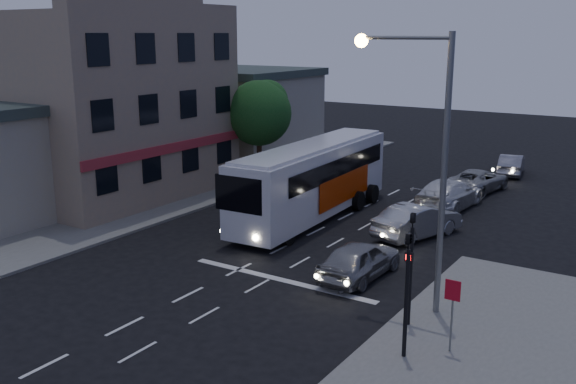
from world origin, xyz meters
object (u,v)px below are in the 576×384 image
Objects in this scene: traffic_signal_side at (407,280)px; streetlight at (426,142)px; street_tree at (259,110)px; tour_bus at (313,178)px; traffic_signal_main at (411,255)px; car_sedan_b at (449,194)px; car_suv at (359,259)px; regulatory_sign at (452,304)px; car_sedan_c at (478,180)px; car_extra at (511,165)px; car_sedan_a at (418,221)px.

traffic_signal_side is 0.46× the size of streetlight.
streetlight is 1.45× the size of street_tree.
traffic_signal_side is (9.60, -11.07, 0.39)m from tour_bus.
traffic_signal_side is at bearing -70.51° from traffic_signal_main.
tour_bus is at bearing 49.10° from car_sedan_b.
street_tree is at bearing -39.64° from car_suv.
regulatory_sign is 0.35× the size of street_tree.
tour_bus reaches higher than regulatory_sign.
tour_bus is 11.51m from car_sedan_c.
tour_bus is 14.66m from traffic_signal_side.
car_extra is at bearing 67.04° from tour_bus.
car_sedan_c is at bearing 22.05° from street_tree.
streetlight is at bearing 128.75° from regulatory_sign.
regulatory_sign is (5.27, -20.22, 0.93)m from car_sedan_c.
tour_bus is 2.86× the size of car_suv.
car_sedan_a is 11.78m from traffic_signal_side.
car_sedan_a is (-0.05, 5.96, 0.03)m from car_suv.
tour_bus is at bearing 130.94° from traffic_signal_side.
car_sedan_c is at bearing -70.91° from car_sedan_a.
traffic_signal_side reaches higher than car_sedan_b.
car_sedan_c is at bearing 59.26° from tour_bus.
street_tree reaches higher than traffic_signal_side.
traffic_signal_side is at bearing 127.42° from car_sedan_a.
tour_bus is 16.93m from car_extra.
car_suv is 21.92m from car_extra.
car_sedan_a is 11.20m from regulatory_sign.
car_sedan_b is 0.61× the size of streetlight.
regulatory_sign is 23.40m from street_tree.
car_sedan_a is 0.52× the size of streetlight.
traffic_signal_side is at bearing -44.50° from street_tree.
regulatory_sign is 0.24× the size of streetlight.
streetlight is (-1.96, 2.44, 4.14)m from regulatory_sign.
streetlight is at bearing 87.64° from car_extra.
traffic_signal_side is 4.84m from streetlight.
car_sedan_b is 14.40m from streetlight.
car_suv is 11.48m from car_sedan_b.
traffic_signal_main is (8.90, -9.09, 0.39)m from tour_bus.
regulatory_sign is at bearing -41.08° from street_tree.
tour_bus reaches higher than car_sedan_a.
streetlight reaches higher than car_sedan_c.
tour_bus is 2.65× the size of car_sedan_a.
car_sedan_c is at bearing 76.24° from car_extra.
regulatory_sign reaches higher than car_suv.
car_sedan_a is at bearing 111.79° from streetlight.
car_sedan_a is at bearing 80.12° from car_extra.
car_extra is at bearing -73.10° from car_sedan_a.
car_suv is 0.70× the size of street_tree.
street_tree is at bearing 137.97° from traffic_signal_main.
regulatory_sign is at bearing 91.21° from car_extra.
car_extra is at bearing 98.08° from traffic_signal_side.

